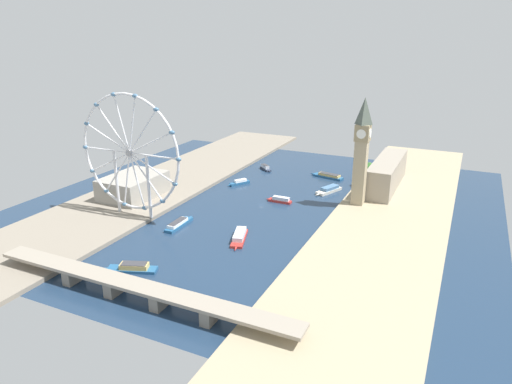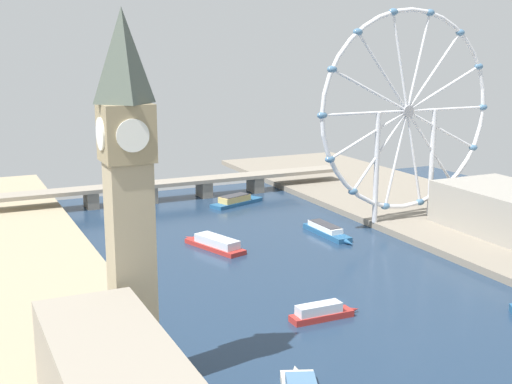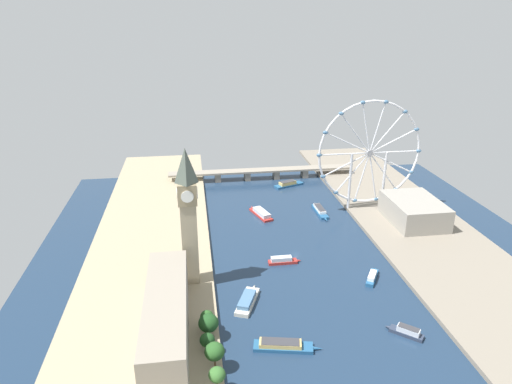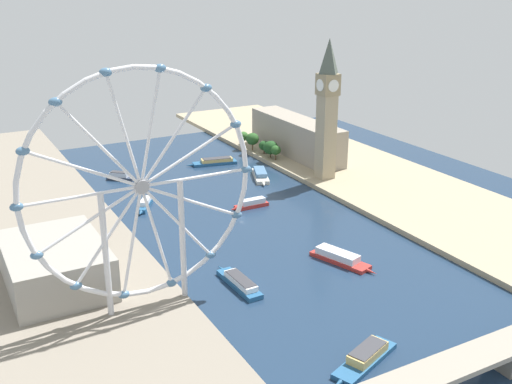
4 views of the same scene
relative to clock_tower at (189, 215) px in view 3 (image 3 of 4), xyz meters
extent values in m
plane|color=#1E334C|center=(77.48, 30.29, -50.11)|extent=(386.94, 386.94, 0.00)
cube|color=tan|center=(-30.99, 30.29, -48.61)|extent=(90.00, 520.00, 3.00)
cube|color=gray|center=(185.95, 30.29, -48.61)|extent=(90.00, 520.00, 3.00)
cube|color=tan|center=(0.00, 0.00, -19.52)|extent=(10.07, 10.07, 55.17)
cube|color=#928260|center=(0.00, 0.00, 14.89)|extent=(11.68, 11.68, 13.63)
pyramid|color=#4C564C|center=(0.00, 0.00, 32.63)|extent=(10.57, 10.57, 21.86)
cylinder|color=white|center=(0.00, 6.04, 14.89)|extent=(7.65, 0.50, 7.65)
cylinder|color=white|center=(0.00, -6.04, 14.89)|extent=(7.65, 0.50, 7.65)
cylinder|color=white|center=(6.04, 0.00, 14.89)|extent=(0.50, 7.65, 7.65)
cylinder|color=white|center=(-6.04, 0.00, 14.89)|extent=(0.50, 7.65, 7.65)
cube|color=gray|center=(-13.69, -56.97, -33.68)|extent=(22.00, 97.94, 26.85)
cylinder|color=#513823|center=(10.48, -96.14, -44.85)|extent=(0.80, 0.80, 4.51)
ellipsoid|color=#386B2D|center=(10.48, -96.14, -39.36)|extent=(8.08, 8.08, 7.27)
cylinder|color=#513823|center=(10.23, -81.56, -44.66)|extent=(0.80, 0.80, 4.89)
ellipsoid|color=#285623|center=(10.23, -81.56, -38.19)|extent=(10.07, 10.07, 9.06)
cylinder|color=#513823|center=(7.07, -69.13, -45.60)|extent=(0.80, 0.80, 3.02)
ellipsoid|color=#1E471E|center=(7.07, -69.13, -40.90)|extent=(7.96, 7.96, 7.17)
cylinder|color=#513823|center=(8.30, -57.14, -45.47)|extent=(0.80, 0.80, 3.27)
ellipsoid|color=#1E471E|center=(8.30, -57.14, -39.40)|extent=(11.10, 11.10, 9.99)
cylinder|color=#513823|center=(7.71, -50.69, -44.95)|extent=(0.80, 0.80, 4.31)
ellipsoid|color=#285623|center=(7.71, -50.69, -39.78)|extent=(7.55, 7.55, 6.79)
torus|color=silver|center=(157.58, 101.40, 4.22)|extent=(92.72, 2.05, 92.72)
cylinder|color=#99999E|center=(157.58, 101.40, 4.22)|extent=(5.44, 3.00, 5.44)
cylinder|color=silver|center=(180.25, 101.40, 4.22)|extent=(45.33, 1.23, 1.23)
cylinder|color=silver|center=(178.00, 101.40, 14.05)|extent=(41.38, 1.23, 20.78)
cylinder|color=silver|center=(171.71, 101.40, 21.94)|extent=(29.23, 1.23, 36.21)
cylinder|color=silver|center=(162.63, 101.40, 26.31)|extent=(11.29, 1.23, 44.47)
cylinder|color=silver|center=(152.54, 101.40, 26.31)|extent=(11.29, 1.23, 44.47)
cylinder|color=silver|center=(143.45, 101.40, 21.94)|extent=(29.23, 1.23, 36.21)
cylinder|color=silver|center=(137.16, 101.40, 14.05)|extent=(41.38, 1.23, 20.78)
cylinder|color=silver|center=(134.92, 101.40, 4.22)|extent=(45.33, 1.23, 1.23)
cylinder|color=silver|center=(137.16, 101.40, -5.62)|extent=(41.38, 1.23, 20.78)
cylinder|color=silver|center=(143.45, 101.40, -13.50)|extent=(29.23, 1.23, 36.21)
cylinder|color=silver|center=(152.54, 101.40, -17.88)|extent=(11.29, 1.23, 44.47)
cylinder|color=silver|center=(162.63, 101.40, -17.88)|extent=(11.29, 1.23, 44.47)
cylinder|color=silver|center=(171.71, 101.40, -13.50)|extent=(29.23, 1.23, 36.21)
cylinder|color=silver|center=(178.00, 101.40, -5.62)|extent=(41.38, 1.23, 20.78)
ellipsoid|color=teal|center=(202.91, 101.40, 4.22)|extent=(4.80, 3.20, 3.20)
ellipsoid|color=teal|center=(198.43, 101.40, 23.89)|extent=(4.80, 3.20, 3.20)
ellipsoid|color=teal|center=(185.85, 101.40, 39.66)|extent=(4.80, 3.20, 3.20)
ellipsoid|color=teal|center=(167.67, 101.40, 48.41)|extent=(4.80, 3.20, 3.20)
ellipsoid|color=teal|center=(147.50, 101.40, 48.41)|extent=(4.80, 3.20, 3.20)
ellipsoid|color=teal|center=(129.32, 101.40, 39.66)|extent=(4.80, 3.20, 3.20)
ellipsoid|color=teal|center=(116.74, 101.40, 23.89)|extent=(4.80, 3.20, 3.20)
ellipsoid|color=teal|center=(112.25, 101.40, 4.22)|extent=(4.80, 3.20, 3.20)
ellipsoid|color=teal|center=(116.74, 101.40, -15.45)|extent=(4.80, 3.20, 3.20)
ellipsoid|color=teal|center=(129.32, 101.40, -31.23)|extent=(4.80, 3.20, 3.20)
ellipsoid|color=teal|center=(147.50, 101.40, -39.98)|extent=(4.80, 3.20, 3.20)
ellipsoid|color=teal|center=(167.67, 101.40, -39.98)|extent=(4.80, 3.20, 3.20)
ellipsoid|color=teal|center=(185.85, 101.40, -31.23)|extent=(4.80, 3.20, 3.20)
ellipsoid|color=teal|center=(198.43, 101.40, -15.45)|extent=(4.80, 3.20, 3.20)
cylinder|color=silver|center=(173.45, 101.40, -21.44)|extent=(2.40, 2.40, 51.32)
cylinder|color=silver|center=(141.72, 101.40, -21.44)|extent=(2.40, 2.40, 51.32)
cube|color=gray|center=(187.04, 66.43, -37.49)|extent=(40.42, 55.88, 19.23)
cube|color=gray|center=(77.48, 198.63, -40.48)|extent=(198.94, 13.37, 2.00)
cube|color=gray|center=(29.88, 198.63, -45.79)|extent=(6.00, 12.03, 8.62)
cube|color=gray|center=(61.61, 198.63, -45.79)|extent=(6.00, 12.03, 8.62)
cube|color=gray|center=(93.35, 198.63, -45.79)|extent=(6.00, 12.03, 8.62)
cube|color=gray|center=(125.08, 198.63, -45.79)|extent=(6.00, 12.03, 8.62)
cube|color=#B22D28|center=(61.96, 102.74, -49.15)|extent=(17.73, 31.94, 1.91)
cone|color=#B22D28|center=(56.38, 119.76, -49.15)|extent=(3.54, 5.87, 1.91)
cube|color=silver|center=(62.44, 101.28, -46.51)|extent=(13.68, 23.15, 3.37)
cube|color=#2D384C|center=(117.70, -69.44, -49.03)|extent=(17.45, 16.23, 2.15)
cone|color=#2D384C|center=(109.62, -62.35, -49.03)|extent=(3.92, 3.82, 2.15)
cube|color=silver|center=(118.40, -70.05, -46.40)|extent=(12.19, 11.47, 3.11)
cube|color=#38383D|center=(118.40, -70.05, -44.66)|extent=(11.12, 10.50, 0.37)
cube|color=#235684|center=(120.35, -11.93, -48.84)|extent=(15.42, 20.75, 2.52)
cone|color=#235684|center=(126.83, -1.39, -48.84)|extent=(4.16, 4.59, 2.52)
cube|color=white|center=(119.79, -12.83, -46.34)|extent=(10.17, 12.91, 2.48)
cube|color=#235684|center=(47.30, -70.61, -49.05)|extent=(32.85, 14.48, 2.11)
cone|color=#235684|center=(65.42, -74.38, -49.05)|extent=(6.05, 3.24, 2.11)
cube|color=#DBB766|center=(45.74, -70.28, -46.84)|extent=(23.49, 11.30, 2.30)
cube|color=#38383D|center=(45.74, -70.28, -45.54)|extent=(21.22, 10.53, 0.32)
cube|color=#235684|center=(102.16, 172.82, -49.15)|extent=(32.28, 19.21, 1.92)
cone|color=#235684|center=(119.14, 179.35, -49.15)|extent=(5.95, 3.81, 1.92)
cube|color=#DBB766|center=(100.70, 172.26, -46.62)|extent=(18.98, 13.01, 3.14)
cube|color=#38383D|center=(100.70, 172.26, -44.86)|extent=(17.21, 12.06, 0.38)
cube|color=#B22D28|center=(64.76, 18.03, -49.06)|extent=(20.81, 5.70, 2.10)
cone|color=#B22D28|center=(76.84, 18.07, -49.06)|extent=(3.75, 2.11, 2.10)
cube|color=silver|center=(63.72, 18.02, -46.47)|extent=(14.92, 4.78, 3.07)
cube|color=#235684|center=(115.67, 100.89, -48.99)|extent=(8.00, 30.88, 2.23)
cone|color=#235684|center=(116.19, 83.07, -48.99)|extent=(2.39, 5.59, 2.23)
cube|color=white|center=(115.62, 102.42, -46.69)|extent=(6.57, 20.91, 2.36)
cube|color=#38383D|center=(115.62, 102.42, -45.35)|extent=(6.23, 18.83, 0.33)
cube|color=beige|center=(33.42, -27.19, -48.83)|extent=(18.96, 30.32, 2.56)
cone|color=beige|center=(39.80, -11.45, -48.83)|extent=(4.35, 5.84, 2.56)
cube|color=teal|center=(32.87, -28.54, -46.15)|extent=(13.97, 20.66, 2.79)
camera|label=1|loc=(-77.92, 372.38, 92.09)|focal=32.17mm
camera|label=2|loc=(-39.95, -158.81, 35.87)|focal=48.46mm
camera|label=3|loc=(4.64, -264.73, 117.90)|focal=32.14mm
camera|label=4|loc=(225.22, 316.33, 81.46)|focal=42.93mm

